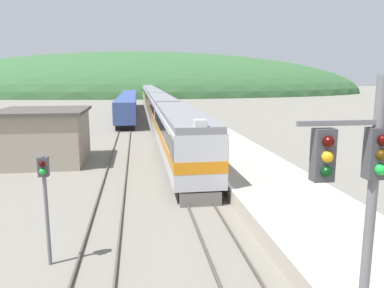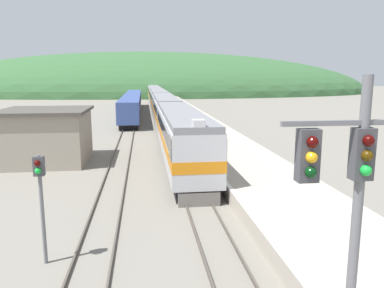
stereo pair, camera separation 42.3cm
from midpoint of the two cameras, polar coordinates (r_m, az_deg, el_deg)
track_main at (r=70.74m, az=-4.84°, el=4.70°), size 1.52×180.00×0.16m
track_siding at (r=70.70m, az=-8.83°, el=4.61°), size 1.52×180.00×0.16m
platform at (r=51.33m, az=1.24°, el=3.02°), size 5.77×140.00×0.87m
distant_hills at (r=155.21m, az=-6.26°, el=7.67°), size 183.13×82.41×33.03m
station_shed at (r=32.48m, az=-21.00°, el=1.21°), size 6.86×7.12×4.34m
express_train_lead_car at (r=29.27m, az=-1.25°, el=1.31°), size 2.96×20.12×4.68m
carriage_second at (r=51.09m, az=-3.89°, el=5.12°), size 2.95×21.74×4.32m
carriage_third at (r=73.62m, az=-4.98°, el=6.68°), size 2.95×21.74×4.32m
carriage_fourth at (r=96.18m, az=-5.56°, el=7.51°), size 2.95×21.74×4.32m
carriage_fifth at (r=118.77m, az=-5.92°, el=8.03°), size 2.95×21.74×4.32m
siding_train at (r=70.14m, az=-8.88°, el=6.06°), size 2.90×44.94×3.68m
signal_mast_main at (r=8.15m, az=25.56°, el=-6.27°), size 3.30×0.42×6.96m
signal_post_siding at (r=14.61m, az=-21.34°, el=-6.15°), size 0.36×0.42×4.16m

